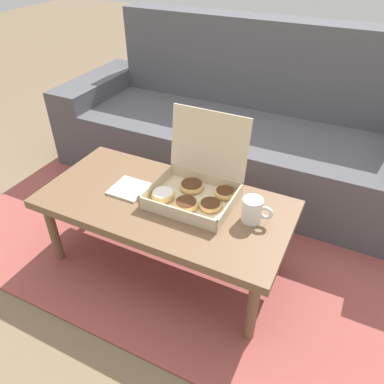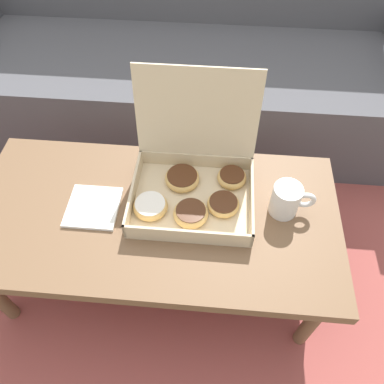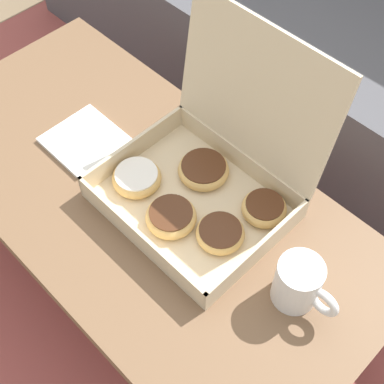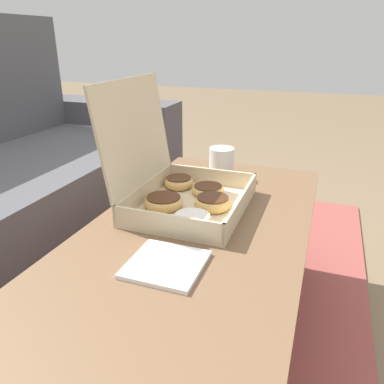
{
  "view_description": "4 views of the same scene",
  "coord_description": "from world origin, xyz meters",
  "px_view_note": "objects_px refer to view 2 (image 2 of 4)",
  "views": [
    {
      "loc": [
        0.7,
        -1.28,
        1.41
      ],
      "look_at": [
        0.11,
        -0.09,
        0.44
      ],
      "focal_mm": 35.0,
      "sensor_mm": 36.0,
      "label": 1
    },
    {
      "loc": [
        0.17,
        -0.77,
        1.34
      ],
      "look_at": [
        0.11,
        -0.09,
        0.44
      ],
      "focal_mm": 35.0,
      "sensor_mm": 36.0,
      "label": 2
    },
    {
      "loc": [
        0.56,
        -0.53,
        1.33
      ],
      "look_at": [
        0.11,
        -0.09,
        0.44
      ],
      "focal_mm": 50.0,
      "sensor_mm": 36.0,
      "label": 3
    },
    {
      "loc": [
        -0.81,
        -0.42,
        0.85
      ],
      "look_at": [
        0.11,
        -0.09,
        0.44
      ],
      "focal_mm": 35.0,
      "sensor_mm": 36.0,
      "label": 4
    }
  ],
  "objects_px": {
    "couch": "(185,58)",
    "pastry_box": "(193,181)",
    "coffee_table": "(155,220)",
    "coffee_mug": "(287,200)"
  },
  "relations": [
    {
      "from": "couch",
      "to": "pastry_box",
      "type": "relative_size",
      "value": 6.25
    },
    {
      "from": "couch",
      "to": "coffee_table",
      "type": "bearing_deg",
      "value": -90.0
    },
    {
      "from": "coffee_table",
      "to": "coffee_mug",
      "type": "bearing_deg",
      "value": 6.59
    },
    {
      "from": "pastry_box",
      "to": "coffee_mug",
      "type": "bearing_deg",
      "value": -8.75
    },
    {
      "from": "couch",
      "to": "coffee_table",
      "type": "height_order",
      "value": "couch"
    },
    {
      "from": "pastry_box",
      "to": "coffee_table",
      "type": "bearing_deg",
      "value": -141.72
    },
    {
      "from": "coffee_table",
      "to": "pastry_box",
      "type": "height_order",
      "value": "pastry_box"
    },
    {
      "from": "couch",
      "to": "coffee_mug",
      "type": "xyz_separation_m",
      "value": [
        0.39,
        -0.91,
        0.14
      ]
    },
    {
      "from": "coffee_table",
      "to": "coffee_mug",
      "type": "relative_size",
      "value": 8.6
    },
    {
      "from": "pastry_box",
      "to": "coffee_mug",
      "type": "relative_size",
      "value": 2.81
    }
  ]
}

